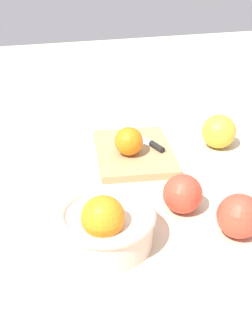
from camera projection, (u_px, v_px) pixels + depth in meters
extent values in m
plane|color=beige|center=(151.00, 176.00, 0.94)|extent=(2.40, 2.40, 0.00)
cylinder|color=beige|center=(106.00, 229.00, 0.74)|extent=(0.16, 0.16, 0.06)
torus|color=beige|center=(106.00, 215.00, 0.72)|extent=(0.17, 0.17, 0.02)
sphere|color=orange|center=(103.00, 217.00, 0.69)|extent=(0.07, 0.07, 0.07)
cube|color=tan|center=(134.00, 153.00, 1.02)|extent=(0.25, 0.20, 0.02)
sphere|color=orange|center=(129.00, 141.00, 0.98)|extent=(0.06, 0.06, 0.06)
cube|color=silver|center=(138.00, 137.00, 1.07)|extent=(0.11, 0.05, 0.00)
cylinder|color=black|center=(157.00, 147.00, 1.01)|extent=(0.05, 0.03, 0.01)
sphere|color=#D6422D|center=(183.00, 194.00, 0.81)|extent=(0.07, 0.07, 0.07)
sphere|color=#D6422D|center=(239.00, 216.00, 0.75)|extent=(0.08, 0.08, 0.08)
sphere|color=gold|center=(219.00, 132.00, 1.04)|extent=(0.08, 0.08, 0.08)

